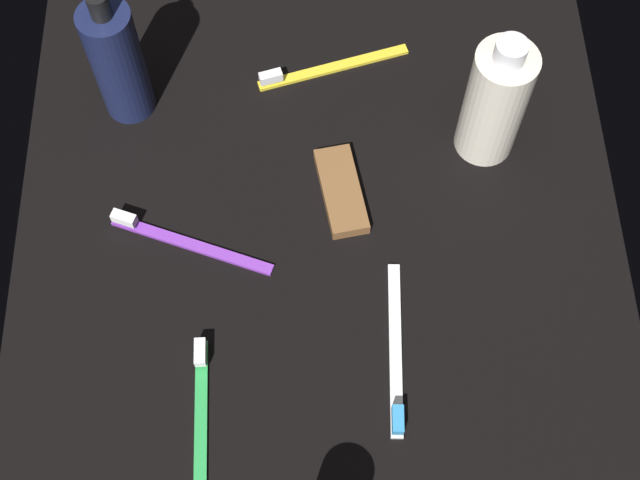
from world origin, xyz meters
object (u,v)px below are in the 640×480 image
Objects in this scene: toothbrush_white at (396,358)px; toothbrush_green at (201,419)px; toothbrush_yellow at (324,68)px; lotion_bottle at (118,61)px; bodywash_bottle at (495,102)px; toothbrush_purple at (181,240)px; snack_bar_brown at (341,191)px.

toothbrush_white is 19.78cm from toothbrush_green.
toothbrush_yellow is at bearing -17.80° from toothbrush_green.
lotion_bottle is 39.85cm from bodywash_bottle.
lotion_bottle is at bearing 41.91° from toothbrush_white.
toothbrush_yellow and toothbrush_purple have the same top height.
toothbrush_white is (-31.17, -27.98, -7.21)cm from lotion_bottle.
toothbrush_yellow is 0.98× the size of toothbrush_green.
toothbrush_purple is at bearing 7.68° from toothbrush_green.
lotion_bottle is 1.02× the size of toothbrush_yellow.
toothbrush_yellow is (35.06, 5.94, 0.00)cm from toothbrush_white.
toothbrush_white is 1.05× the size of toothbrush_purple.
lotion_bottle is at bearing 52.13° from snack_bar_brown.
bodywash_bottle is at bearing -98.98° from lotion_bottle.
lotion_bottle is at bearing 81.02° from bodywash_bottle.
bodywash_bottle reaches higher than toothbrush_green.
toothbrush_white is at bearing -138.09° from lotion_bottle.
lotion_bottle is 23.51cm from toothbrush_yellow.
lotion_bottle is 1.04× the size of toothbrush_purple.
toothbrush_green is (-40.62, 13.04, 0.00)cm from toothbrush_yellow.
toothbrush_green is at bearing 139.61° from snack_bar_brown.
toothbrush_purple is 19.19cm from toothbrush_green.
toothbrush_purple is 17.72cm from snack_bar_brown.
lotion_bottle reaches higher than snack_bar_brown.
bodywash_bottle reaches higher than snack_bar_brown.
toothbrush_white is 1.00× the size of toothbrush_green.
toothbrush_purple and toothbrush_green have the same top height.
toothbrush_green is (-19.02, -2.57, 0.00)cm from toothbrush_purple.
toothbrush_green is at bearing -172.32° from toothbrush_purple.
bodywash_bottle is at bearing -24.53° from toothbrush_white.
lotion_bottle is at bearing 100.01° from toothbrush_yellow.
snack_bar_brown is at bearing -72.69° from toothbrush_purple.
snack_bar_brown is (-16.33, -1.30, 0.14)cm from toothbrush_yellow.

